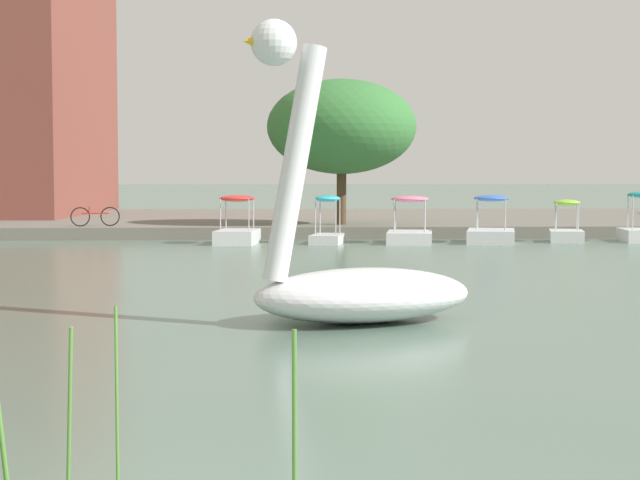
% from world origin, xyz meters
% --- Properties ---
extents(shore_bank_far, '(132.08, 18.10, 0.40)m').
position_xyz_m(shore_bank_far, '(0.00, 37.90, 0.20)').
color(shore_bank_far, '#6B665B').
rests_on(shore_bank_far, ground_plane).
extents(swan_boat, '(3.69, 2.81, 4.24)m').
position_xyz_m(swan_boat, '(2.39, 9.95, 0.72)').
color(swan_boat, white).
rests_on(swan_boat, ground_plane).
extents(pedal_boat_red, '(1.44, 2.12, 1.50)m').
position_xyz_m(pedal_boat_red, '(0.23, 26.82, 0.45)').
color(pedal_boat_red, white).
rests_on(pedal_boat_red, ground_plane).
extents(pedal_boat_cyan, '(1.26, 1.91, 1.49)m').
position_xyz_m(pedal_boat_cyan, '(3.01, 26.88, 0.48)').
color(pedal_boat_cyan, white).
rests_on(pedal_boat_cyan, ground_plane).
extents(pedal_boat_pink, '(1.71, 2.47, 1.47)m').
position_xyz_m(pedal_boat_pink, '(5.55, 26.86, 0.44)').
color(pedal_boat_pink, white).
rests_on(pedal_boat_pink, ground_plane).
extents(pedal_boat_blue, '(1.92, 2.63, 1.49)m').
position_xyz_m(pedal_boat_blue, '(8.10, 26.92, 0.42)').
color(pedal_boat_blue, white).
rests_on(pedal_boat_blue, ground_plane).
extents(pedal_boat_lime, '(1.39, 1.90, 1.34)m').
position_xyz_m(pedal_boat_lime, '(10.58, 27.28, 0.39)').
color(pedal_boat_lime, white).
rests_on(pedal_boat_lime, ground_plane).
extents(tree_broadleaf_right, '(6.06, 6.16, 4.99)m').
position_xyz_m(tree_broadleaf_right, '(3.71, 30.72, 3.76)').
color(tree_broadleaf_right, '#4C3823').
rests_on(tree_broadleaf_right, shore_bank_far).
extents(bicycle_parked, '(1.58, 0.47, 0.66)m').
position_xyz_m(bicycle_parked, '(-4.59, 29.93, 0.73)').
color(bicycle_parked, black).
rests_on(bicycle_parked, shore_bank_far).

